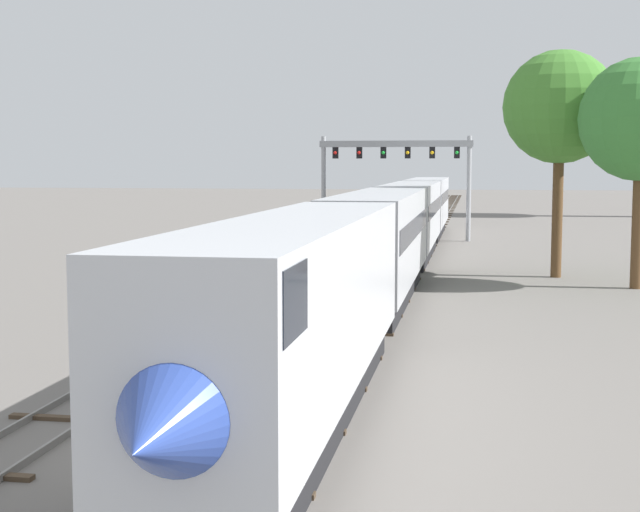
# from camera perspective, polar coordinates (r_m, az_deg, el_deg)

# --- Properties ---
(ground_plane) EXTENTS (400.00, 400.00, 0.00)m
(ground_plane) POSITION_cam_1_polar(r_m,az_deg,el_deg) (19.81, -8.93, -12.11)
(ground_plane) COLOR slate
(track_main) EXTENTS (2.60, 200.00, 0.16)m
(track_main) POSITION_cam_1_polar(r_m,az_deg,el_deg) (78.19, 6.66, 1.33)
(track_main) COLOR slate
(track_main) RESTS_ON ground
(track_near) EXTENTS (2.60, 160.00, 0.16)m
(track_near) POSITION_cam_1_polar(r_m,az_deg,el_deg) (58.95, 0.27, -0.07)
(track_near) COLOR slate
(track_near) RESTS_ON ground
(passenger_train) EXTENTS (3.04, 76.53, 4.80)m
(passenger_train) POSITION_cam_1_polar(r_m,az_deg,el_deg) (49.88, 4.96, 1.77)
(passenger_train) COLOR silver
(passenger_train) RESTS_ON ground
(signal_gantry) EXTENTS (12.10, 0.49, 8.22)m
(signal_gantry) POSITION_cam_1_polar(r_m,az_deg,el_deg) (72.78, 4.71, 5.75)
(signal_gantry) COLOR #999BA0
(signal_gantry) RESTS_ON ground
(trackside_tree_mid) EXTENTS (5.97, 5.97, 12.03)m
(trackside_tree_mid) POSITION_cam_1_polar(r_m,az_deg,el_deg) (50.43, 14.71, 8.90)
(trackside_tree_mid) COLOR brown
(trackside_tree_mid) RESTS_ON ground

